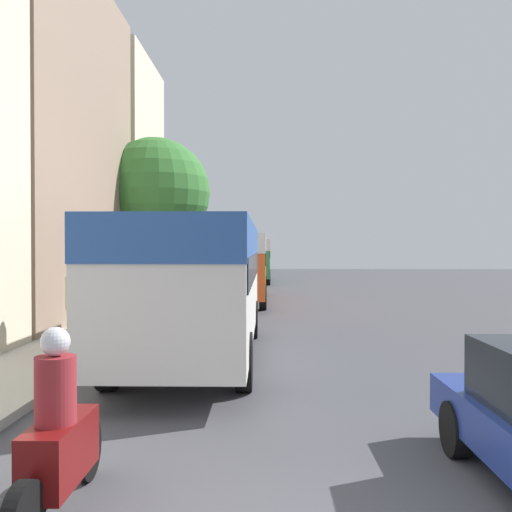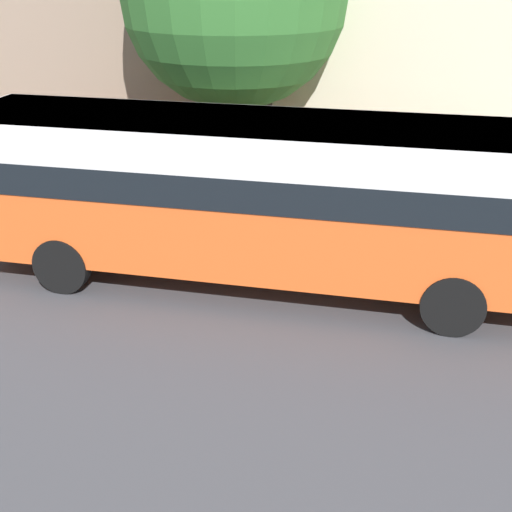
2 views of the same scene
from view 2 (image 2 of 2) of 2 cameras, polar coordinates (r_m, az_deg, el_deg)
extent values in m
cube|color=#EA5B23|center=(12.27, 0.44, 5.18)|extent=(2.48, 10.64, 2.45)
cube|color=white|center=(12.04, 0.46, 9.07)|extent=(2.50, 10.69, 0.73)
cube|color=black|center=(12.18, 0.45, 6.55)|extent=(2.53, 10.21, 0.54)
cylinder|color=black|center=(13.51, 15.30, 0.52)|extent=(0.28, 1.00, 1.00)
cylinder|color=black|center=(11.43, 15.48, -3.77)|extent=(0.28, 1.00, 1.00)
cylinder|color=black|center=(14.72, -11.19, 2.79)|extent=(0.28, 1.00, 1.00)
cylinder|color=black|center=(12.83, -15.25, -0.70)|extent=(0.28, 1.00, 1.00)
cylinder|color=brown|center=(15.83, -1.61, 8.76)|extent=(0.36, 0.36, 2.85)
camera|label=1|loc=(29.89, -57.06, 6.83)|focal=40.00mm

